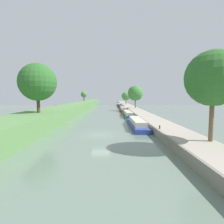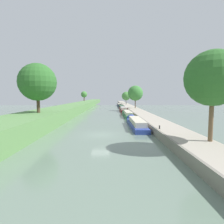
{
  "view_description": "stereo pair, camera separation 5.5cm",
  "coord_description": "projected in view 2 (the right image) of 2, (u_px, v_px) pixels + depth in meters",
  "views": [
    {
      "loc": [
        1.32,
        -24.66,
        5.28
      ],
      "look_at": [
        1.74,
        24.12,
        1.0
      ],
      "focal_mm": 29.45,
      "sensor_mm": 36.0,
      "label": 1
    },
    {
      "loc": [
        1.38,
        -24.66,
        5.28
      ],
      "look_at": [
        1.74,
        24.12,
        1.0
      ],
      "focal_mm": 29.45,
      "sensor_mm": 36.0,
      "label": 2
    }
  ],
  "objects": [
    {
      "name": "tree_rightbank_near",
      "position": [
        213.0,
        78.0,
        16.92
      ],
      "size": [
        5.18,
        5.18,
        8.51
      ],
      "color": "brown",
      "rests_on": "right_towpath"
    },
    {
      "name": "stone_quay",
      "position": [
        154.0,
        131.0,
        25.02
      ],
      "size": [
        0.25,
        260.0,
        1.05
      ],
      "color": "gray",
      "rests_on": "ground_plane"
    },
    {
      "name": "left_grassy_bank",
      "position": [
        19.0,
        126.0,
        24.83
      ],
      "size": [
        7.17,
        260.0,
        2.46
      ],
      "color": "#5B894C",
      "rests_on": "ground_plane"
    },
    {
      "name": "narrowboat_black",
      "position": [
        121.0,
        107.0,
        80.76
      ],
      "size": [
        1.94,
        16.05,
        1.84
      ],
      "color": "black",
      "rests_on": "ground_plane"
    },
    {
      "name": "narrowboat_green",
      "position": [
        127.0,
        114.0,
        48.35
      ],
      "size": [
        1.94,
        15.34,
        1.97
      ],
      "color": "#1E6033",
      "rests_on": "ground_plane"
    },
    {
      "name": "ground_plane",
      "position": [
        101.0,
        135.0,
        25.01
      ],
      "size": [
        160.0,
        160.0,
        0.0
      ],
      "primitive_type": "plane",
      "color": "slate"
    },
    {
      "name": "tree_leftbank_upstream",
      "position": [
        37.0,
        82.0,
        30.58
      ],
      "size": [
        6.23,
        6.23,
        8.24
      ],
      "color": "#4C3828",
      "rests_on": "left_grassy_bank"
    },
    {
      "name": "tree_leftbank_downstream",
      "position": [
        84.0,
        94.0,
        101.27
      ],
      "size": [
        3.43,
        3.43,
        5.42
      ],
      "color": "#4C3828",
      "rests_on": "left_grassy_bank"
    },
    {
      "name": "narrowboat_blue",
      "position": [
        136.0,
        123.0,
        32.28
      ],
      "size": [
        2.12,
        14.7,
        2.13
      ],
      "color": "#283D93",
      "rests_on": "ground_plane"
    },
    {
      "name": "right_towpath",
      "position": [
        170.0,
        131.0,
        25.04
      ],
      "size": [
        3.98,
        260.0,
        1.0
      ],
      "color": "#A89E8E",
      "rests_on": "ground_plane"
    },
    {
      "name": "tree_rightbank_midfar",
      "position": [
        126.0,
        96.0,
        107.67
      ],
      "size": [
        5.04,
        5.04,
        6.73
      ],
      "color": "brown",
      "rests_on": "right_towpath"
    },
    {
      "name": "narrowboat_navy",
      "position": [
        119.0,
        105.0,
        98.8
      ],
      "size": [
        2.1,
        17.17,
        1.99
      ],
      "color": "#141E42",
      "rests_on": "ground_plane"
    },
    {
      "name": "person_walking",
      "position": [
        126.0,
        103.0,
        90.17
      ],
      "size": [
        0.34,
        0.34,
        1.66
      ],
      "color": "#282D42",
      "rests_on": "right_towpath"
    },
    {
      "name": "narrowboat_maroon",
      "position": [
        123.0,
        109.0,
        64.31
      ],
      "size": [
        2.18,
        14.5,
        2.28
      ],
      "color": "maroon",
      "rests_on": "ground_plane"
    },
    {
      "name": "mooring_bollard_far",
      "position": [
        122.0,
        103.0,
        106.64
      ],
      "size": [
        0.16,
        0.16,
        0.45
      ],
      "color": "black",
      "rests_on": "right_towpath"
    },
    {
      "name": "mooring_bollard_near",
      "position": [
        159.0,
        127.0,
        23.92
      ],
      "size": [
        0.16,
        0.16,
        0.45
      ],
      "color": "black",
      "rests_on": "right_towpath"
    },
    {
      "name": "tree_rightbank_midnear",
      "position": [
        135.0,
        93.0,
        64.38
      ],
      "size": [
        5.3,
        5.3,
        7.91
      ],
      "color": "#4C3828",
      "rests_on": "right_towpath"
    }
  ]
}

